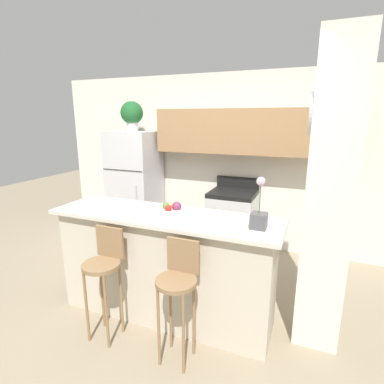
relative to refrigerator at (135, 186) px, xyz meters
The scene contains 12 objects.
ground_plane 2.29m from the refrigerator, 50.02° to the right, with size 14.00×14.00×0.00m, color gray.
wall_back 1.64m from the refrigerator, 11.69° to the left, with size 5.60×0.38×2.55m.
pillar_right 3.12m from the refrigerator, 27.37° to the right, with size 0.38×0.33×2.55m.
counter_bar 2.14m from the refrigerator, 50.02° to the right, with size 2.18×0.64×1.05m.
refrigerator is the anchor object (origin of this frame).
stove_range 1.64m from the refrigerator, ahead, with size 0.64×0.59×1.07m.
bar_stool_left 2.32m from the refrigerator, 64.10° to the right, with size 0.32×0.32×1.00m.
bar_stool_right 2.70m from the refrigerator, 50.53° to the right, with size 0.32×0.32×1.00m.
potted_plant_on_fridge 1.11m from the refrigerator, 118.72° to the left, with size 0.34×0.34×0.44m.
orchid_vase 2.80m from the refrigerator, 36.54° to the right, with size 0.13×0.13×0.42m.
fruit_bowl 2.15m from the refrigerator, 48.13° to the right, with size 0.24×0.24×0.12m.
trash_bin 0.91m from the refrigerator, 21.04° to the right, with size 0.28×0.28×0.38m.
Camera 1 is at (1.24, -2.34, 1.92)m, focal length 28.00 mm.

